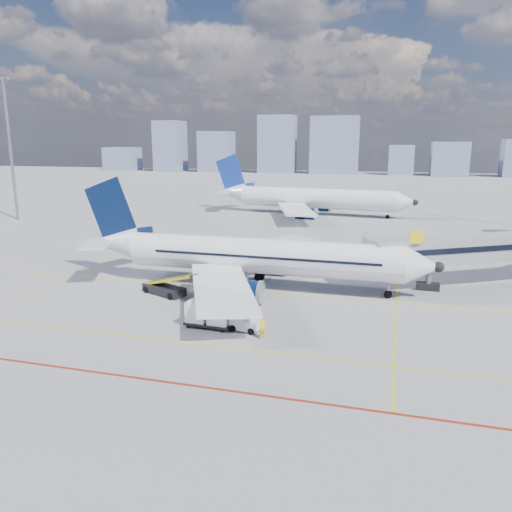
{
  "coord_description": "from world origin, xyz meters",
  "views": [
    {
      "loc": [
        13.41,
        -37.48,
        14.41
      ],
      "look_at": [
        1.24,
        5.87,
        4.0
      ],
      "focal_mm": 35.0,
      "sensor_mm": 36.0,
      "label": 1
    }
  ],
  "objects": [
    {
      "name": "cargo_dolly",
      "position": [
        -0.26,
        -2.6,
        1.12
      ],
      "size": [
        3.8,
        1.83,
        2.04
      ],
      "rotation": [
        0.0,
        0.0,
        -0.05
      ],
      "color": "black",
      "rests_on": "ground"
    },
    {
      "name": "main_aircraft",
      "position": [
        -0.57,
        8.95,
        3.22
      ],
      "size": [
        36.62,
        31.92,
        10.79
      ],
      "rotation": [
        0.0,
        0.0,
        -0.0
      ],
      "color": "silver",
      "rests_on": "ground"
    },
    {
      "name": "second_aircraft",
      "position": [
        -3.47,
        61.38,
        3.22
      ],
      "size": [
        41.32,
        35.95,
        12.08
      ],
      "rotation": [
        0.0,
        0.0,
        -0.1
      ],
      "color": "silver",
      "rests_on": "ground"
    },
    {
      "name": "jet_bridge",
      "position": [
        23.51,
        16.91,
        3.74
      ],
      "size": [
        23.55,
        15.78,
        6.3
      ],
      "color": "#979A9F",
      "rests_on": "ground"
    },
    {
      "name": "ramp_worker",
      "position": [
        4.43,
        -3.7,
        0.9
      ],
      "size": [
        0.6,
        0.75,
        1.79
      ],
      "primitive_type": "imported",
      "rotation": [
        0.0,
        0.0,
        1.28
      ],
      "color": "yellow",
      "rests_on": "ground"
    },
    {
      "name": "distant_skyline",
      "position": [
        -5.55,
        190.0,
        10.48
      ],
      "size": [
        253.2,
        15.19,
        29.32
      ],
      "color": "gray",
      "rests_on": "ground"
    },
    {
      "name": "belt_loader",
      "position": [
        -7.36,
        4.29,
        0.69
      ],
      "size": [
        6.54,
        3.86,
        2.68
      ],
      "rotation": [
        0.0,
        0.0,
        -0.4
      ],
      "color": "black",
      "rests_on": "ground"
    },
    {
      "name": "baggage_tug",
      "position": [
        2.62,
        -2.58,
        0.71
      ],
      "size": [
        2.31,
        1.62,
        1.49
      ],
      "rotation": [
        0.0,
        0.0,
        -0.16
      ],
      "color": "silver",
      "rests_on": "ground"
    },
    {
      "name": "apron_markings",
      "position": [
        -0.58,
        -3.91,
        0.01
      ],
      "size": [
        90.0,
        35.12,
        0.01
      ],
      "color": "#D6BE0B",
      "rests_on": "ground"
    },
    {
      "name": "floodlight_mast_nw",
      "position": [
        -55.0,
        40.0,
        13.59
      ],
      "size": [
        3.2,
        0.61,
        25.45
      ],
      "color": "gray",
      "rests_on": "ground"
    },
    {
      "name": "ground",
      "position": [
        0.0,
        0.0,
        0.0
      ],
      "size": [
        420.0,
        420.0,
        0.0
      ],
      "primitive_type": "plane",
      "color": "gray",
      "rests_on": "ground"
    }
  ]
}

